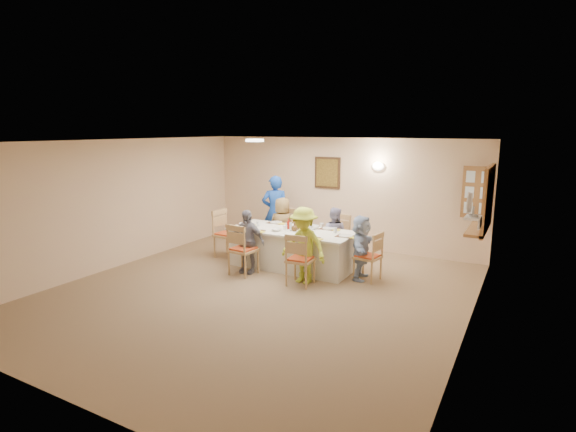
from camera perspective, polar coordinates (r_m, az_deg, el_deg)
The scene contains 49 objects.
ground at distance 7.63m, azimuth -3.79°, elevation -9.69°, with size 7.00×7.00×0.00m, color #95734D.
room_walls at distance 7.24m, azimuth -3.95°, elevation 1.60°, with size 7.00×7.00×7.00m.
wall_picture at distance 10.39m, azimuth 5.02°, elevation 5.49°, with size 0.62×0.05×0.72m.
wall_sconce at distance 9.93m, azimuth 11.37°, elevation 6.22°, with size 0.26×0.09×0.18m, color white.
ceiling_light at distance 8.94m, azimuth -4.25°, elevation 9.55°, with size 0.36×0.36×0.05m, color white.
serving_hatch at distance 8.51m, azimuth 24.07°, elevation 1.99°, with size 0.06×1.50×1.15m, color olive.
hatch_sill at distance 8.61m, azimuth 23.00°, elevation -1.39°, with size 0.30×1.50×0.05m, color olive.
shutter_door at distance 9.29m, azimuth 22.89°, elevation 2.76°, with size 0.55×0.04×1.00m, color olive.
fan_shelf at distance 7.21m, azimuth 22.43°, elevation -0.18°, with size 0.22×0.36×0.03m, color white.
desk_fan at distance 7.19m, azimuth 22.28°, elevation 1.01°, with size 0.30×0.30×0.28m, color #A5A5A8, non-canonical shape.
dining_table at distance 8.83m, azimuth 0.49°, elevation -4.18°, with size 2.46×1.04×0.76m, color white.
chair_back_left at distance 9.76m, azimuth -0.39°, elevation -2.00°, with size 0.47×0.47×0.99m, color tan, non-canonical shape.
chair_back_right at distance 9.26m, azimuth 6.13°, elevation -2.85°, with size 0.47×0.47×0.97m, color tan, non-canonical shape.
chair_front_left at distance 8.44m, azimuth -5.69°, elevation -4.16°, with size 0.47×0.47×0.98m, color tan, non-canonical shape.
chair_front_right at distance 7.86m, azimuth 1.59°, elevation -5.44°, with size 0.45×0.45×0.94m, color tan, non-canonical shape.
chair_left_end at distance 9.61m, azimuth -7.68°, elevation -2.23°, with size 0.49×0.49×1.02m, color tan, non-canonical shape.
chair_right_end at distance 8.22m, azimuth 10.09°, elevation -5.01°, with size 0.43×0.43×0.90m, color tan, non-canonical shape.
diner_back_left at distance 9.63m, azimuth -0.73°, elevation -1.35°, with size 0.66×0.47×1.26m, color olive.
diner_back_right at distance 9.13m, azimuth 5.85°, elevation -2.47°, with size 0.58×0.46×1.15m, color #8B87B1.
diner_front_left at distance 8.51m, azimuth -5.25°, elevation -3.23°, with size 0.74×0.37×1.21m, color gray.
diner_front_right at distance 7.90m, azimuth 2.00°, elevation -3.76°, with size 0.93×0.61×1.36m, color #C7DE3A.
diner_right_end at distance 8.22m, azimuth 9.27°, elevation -3.96°, with size 0.51×1.14×1.18m, color #A4BCDF.
caregiver at distance 10.21m, azimuth -1.64°, elevation 0.52°, with size 0.73×0.66×1.67m, color #1A48B3.
placemat_fl at distance 8.68m, azimuth -4.31°, elevation -1.86°, with size 0.37×0.28×0.01m, color #472B19.
plate_fl at distance 8.68m, azimuth -4.31°, elevation -1.80°, with size 0.25×0.25×0.02m, color white.
napkin_fl at distance 8.55m, azimuth -3.48°, elevation -2.02°, with size 0.14×0.14×0.01m, color yellow.
placemat_fr at distance 8.11m, azimuth 2.83°, elevation -2.78°, with size 0.33×0.24×0.01m, color #472B19.
plate_fr at distance 8.11m, azimuth 2.83°, elevation -2.71°, with size 0.25×0.25×0.02m, color white.
napkin_fr at distance 7.99m, azimuth 3.84°, elevation -2.95°, with size 0.15×0.15×0.01m, color yellow.
placemat_bl at distance 9.38m, azimuth -1.52°, elevation -0.86°, with size 0.35×0.26×0.01m, color #472B19.
plate_bl at distance 9.38m, azimuth -1.52°, elevation -0.80°, with size 0.25×0.25×0.02m, color white.
napkin_bl at distance 9.25m, azimuth -0.71°, elevation -0.99°, with size 0.15×0.15×0.01m, color yellow.
placemat_br at distance 8.85m, azimuth 5.21°, elevation -1.63°, with size 0.36×0.26×0.01m, color #472B19.
plate_br at distance 8.85m, azimuth 5.21°, elevation -1.57°, with size 0.26×0.26×0.02m, color white.
napkin_br at distance 8.74m, azimuth 6.16°, elevation -1.77°, with size 0.13×0.13×0.01m, color yellow.
placemat_le at distance 9.30m, azimuth -5.49°, elevation -1.02°, with size 0.33×0.25×0.01m, color #472B19.
plate_le at distance 9.29m, azimuth -5.49°, elevation -0.96°, with size 0.25×0.25×0.02m, color white.
napkin_le at distance 9.16m, azimuth -4.73°, elevation -1.15°, with size 0.14×0.14×0.01m, color yellow.
placemat_re at distance 8.28m, azimuth 7.35°, elevation -2.56°, with size 0.35×0.26×0.01m, color #472B19.
plate_re at distance 8.28m, azimuth 7.35°, elevation -2.50°, with size 0.25×0.25×0.02m, color white.
napkin_re at distance 8.17m, azimuth 8.39°, elevation -2.73°, with size 0.14×0.14×0.01m, color yellow.
teacup_a at distance 8.84m, azimuth -4.97°, elevation -1.40°, with size 0.12×0.12×0.08m, color white.
teacup_b at distance 9.03m, azimuth 4.29°, elevation -1.14°, with size 0.09×0.09×0.08m, color white.
bowl_a at distance 8.65m, azimuth -1.48°, elevation -1.75°, with size 0.23×0.23×0.05m, color white.
bowl_b at distance 8.84m, azimuth 3.25°, elevation -1.42°, with size 0.25×0.25×0.07m, color white.
condiment_ketchup at distance 8.79m, azimuth 0.09°, elevation -0.99°, with size 0.11×0.11×0.21m, color #A51A0E.
condiment_brown at distance 8.75m, azimuth 1.14°, elevation -1.09°, with size 0.11×0.11×0.20m, color #492D13.
condiment_malt at distance 8.62m, azimuth 0.83°, elevation -1.42°, with size 0.14×0.14×0.16m, color #492D13.
drinking_glass at distance 8.84m, azimuth -0.20°, elevation -1.25°, with size 0.06×0.06×0.09m, color silver.
Camera 1 is at (3.86, -6.00, 2.70)m, focal length 28.00 mm.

